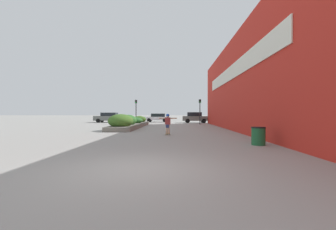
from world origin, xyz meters
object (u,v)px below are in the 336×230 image
skateboard (168,134)px  traffic_light_right (200,107)px  car_center_left (195,117)px  car_leftmost (158,118)px  car_rightmost (239,118)px  trash_bin (258,136)px  skateboarder (168,122)px  traffic_light_left (136,107)px  car_center_right (109,117)px

skateboard → traffic_light_right: bearing=86.3°
traffic_light_right → car_center_left: bearing=92.5°
car_leftmost → traffic_light_right: traffic_light_right is taller
car_rightmost → car_leftmost: bearing=-108.2°
trash_bin → car_center_left: car_center_left is taller
skateboarder → traffic_light_left: 15.63m
trash_bin → car_center_right: bearing=120.3°
trash_bin → car_leftmost: (-6.93, 27.07, 0.33)m
car_rightmost → traffic_light_left: size_ratio=1.28×
skateboarder → car_rightmost: car_rightmost is taller
car_center_right → skateboarder: bearing=-153.3°
car_center_left → traffic_light_left: bearing=-62.2°
trash_bin → traffic_light_right: (-0.69, 19.00, 1.84)m
skateboard → car_center_right: size_ratio=0.19×
skateboarder → car_center_left: 19.53m
traffic_light_left → car_rightmost: bearing=12.8°
car_center_left → traffic_light_left: traffic_light_left is taller
car_leftmost → car_rightmost: size_ratio=1.00×
car_center_right → traffic_light_left: size_ratio=1.32×
skateboarder → car_rightmost: size_ratio=0.32×
skateboarder → car_center_right: (-10.28, 20.43, -0.09)m
skateboard → car_rightmost: size_ratio=0.19×
car_center_right → traffic_light_right: (14.02, -6.20, 1.45)m
car_leftmost → skateboarder: bearing=-173.6°
car_leftmost → traffic_light_right: size_ratio=1.26×
trash_bin → traffic_light_right: size_ratio=0.26×
car_center_left → car_leftmost: bearing=-117.1°
skateboard → car_center_left: bearing=90.7°
car_leftmost → car_rightmost: bearing=-108.2°
car_center_left → car_rightmost: size_ratio=0.93×
skateboarder → car_center_left: size_ratio=0.35×
trash_bin → car_leftmost: 27.94m
traffic_light_left → traffic_light_right: (8.57, -0.58, 0.01)m
traffic_light_right → skateboard: bearing=-104.7°
car_center_left → traffic_light_right: traffic_light_right is taller
trash_bin → car_center_left: size_ratio=0.22×
skateboard → car_rightmost: (9.98, 18.18, 0.77)m
skateboard → car_rightmost: bearing=72.3°
skateboard → traffic_light_left: bearing=119.1°
trash_bin → car_leftmost: bearing=104.4°
skateboarder → traffic_light_left: size_ratio=0.41×
car_rightmost → traffic_light_left: (-14.82, -3.37, 1.42)m
skateboard → car_rightmost: 20.75m
skateboard → car_center_left: 19.54m
skateboarder → car_center_right: size_ratio=0.31×
car_center_left → car_center_right: 13.85m
trash_bin → traffic_light_right: traffic_light_right is taller
skateboarder → traffic_light_right: (3.74, 14.23, 1.35)m
car_leftmost → car_center_right: size_ratio=0.96×
car_center_right → traffic_light_right: bearing=-113.9°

